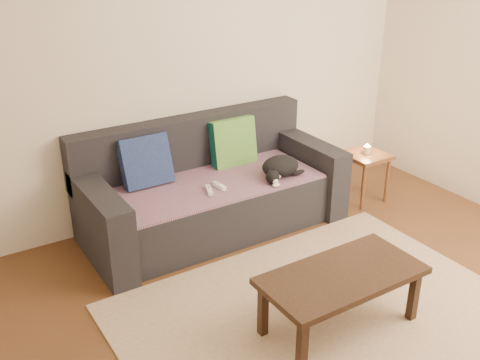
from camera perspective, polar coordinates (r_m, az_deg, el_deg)
The scene contains 13 objects.
ground at distance 3.67m, azimuth 9.68°, elevation -14.66°, with size 4.50×4.50×0.00m, color brown.
back_wall at distance 4.63m, azimuth -5.94°, elevation 11.84°, with size 4.50×0.04×2.60m, color beige.
sofa at distance 4.60m, azimuth -3.00°, elevation -1.26°, with size 2.10×0.94×0.87m.
throw_blanket at distance 4.47m, azimuth -2.46°, elevation -0.30°, with size 1.66×0.74×0.02m, color #3C274A.
cushion_navy at distance 4.42m, azimuth -9.55°, elevation 1.89°, with size 0.39×0.10×0.39m, color #11164A.
cushion_green at distance 4.75m, azimuth -0.69°, elevation 3.86°, with size 0.40×0.10×0.40m, color #0B473E.
cat at distance 4.54m, azimuth 4.07°, elevation 1.30°, with size 0.39×0.29×0.17m.
wii_remote_a at distance 4.36m, azimuth -2.12°, elevation -0.61°, with size 0.15×0.04×0.03m, color white.
wii_remote_b at distance 4.29m, azimuth -3.15°, elevation -1.04°, with size 0.15×0.04×0.03m, color white.
side_table at distance 5.15m, azimuth 12.64°, elevation 1.81°, with size 0.36×0.36×0.45m.
candle at distance 5.10m, azimuth 12.76°, elevation 3.02°, with size 0.06×0.06×0.09m.
rug at distance 3.76m, azimuth 8.15°, elevation -13.42°, with size 2.50×1.80×0.01m, color tan.
coffee_table at distance 3.48m, azimuth 10.30°, elevation -9.96°, with size 1.00×0.50×0.40m.
Camera 1 is at (-2.01, -2.06, 2.29)m, focal length 42.00 mm.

